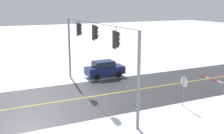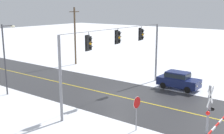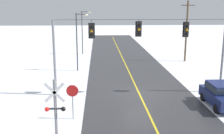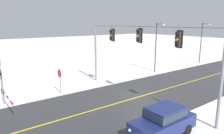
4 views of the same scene
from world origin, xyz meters
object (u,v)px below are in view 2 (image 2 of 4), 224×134
object	(u,v)px
parked_car_navy	(178,80)
utility_pole	(75,35)
stop_sign	(137,106)
railroad_crossing	(210,120)
streetlamp_near	(6,53)

from	to	relation	value
parked_car_navy	utility_pole	size ratio (longest dim) A/B	0.53
stop_sign	railroad_crossing	distance (m)	4.77
stop_sign	parked_car_navy	world-z (taller)	stop_sign
railroad_crossing	utility_pole	xyz separation A→B (m)	(13.31, 23.25, 2.10)
stop_sign	railroad_crossing	xyz separation A→B (m)	(-0.04, -4.76, 0.26)
streetlamp_near	utility_pole	xyz separation A→B (m)	(13.72, 4.67, 0.16)
parked_car_navy	streetlamp_near	size ratio (longest dim) A/B	0.65
railroad_crossing	utility_pole	bearing A→B (deg)	60.22
stop_sign	utility_pole	distance (m)	22.88
stop_sign	utility_pole	bearing A→B (deg)	54.35
stop_sign	parked_car_navy	bearing A→B (deg)	9.67
parked_car_navy	stop_sign	bearing A→B (deg)	-170.33
utility_pole	stop_sign	bearing A→B (deg)	-125.65
stop_sign	streetlamp_near	distance (m)	14.00
parked_car_navy	streetlamp_near	distance (m)	16.61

